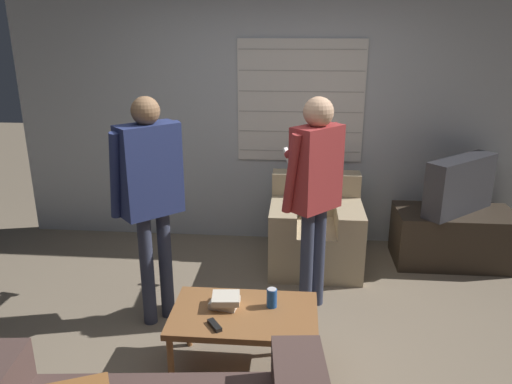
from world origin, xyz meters
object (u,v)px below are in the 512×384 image
object	(u,v)px
coffee_table	(244,318)
soda_can	(272,298)
person_right_standing	(315,180)
tv	(460,185)
person_left_standing	(150,185)
spare_remote	(215,325)
armchair_beige	(315,231)
book_stack	(225,300)

from	to	relation	value
coffee_table	soda_can	size ratio (longest dim) A/B	7.25
person_right_standing	tv	bearing A→B (deg)	-12.75
tv	person_left_standing	xyz separation A→B (m)	(-2.50, -1.19, 0.31)
tv	spare_remote	bearing A→B (deg)	3.85
person_left_standing	soda_can	bearing A→B (deg)	-71.90
armchair_beige	book_stack	distance (m)	1.66
person_left_standing	person_right_standing	world-z (taller)	person_left_standing
coffee_table	book_stack	size ratio (longest dim) A/B	4.54
armchair_beige	spare_remote	xyz separation A→B (m)	(-0.64, -1.77, 0.12)
spare_remote	armchair_beige	bearing A→B (deg)	35.74
coffee_table	soda_can	bearing A→B (deg)	25.70
coffee_table	soda_can	distance (m)	0.21
armchair_beige	person_left_standing	world-z (taller)	person_left_standing
person_left_standing	spare_remote	world-z (taller)	person_left_standing
book_stack	soda_can	distance (m)	0.30
armchair_beige	tv	distance (m)	1.37
armchair_beige	coffee_table	world-z (taller)	armchair_beige
coffee_table	spare_remote	size ratio (longest dim) A/B	7.03
tv	person_right_standing	distance (m)	1.65
armchair_beige	book_stack	size ratio (longest dim) A/B	4.12
coffee_table	spare_remote	bearing A→B (deg)	-131.85
person_left_standing	spare_remote	xyz separation A→B (m)	(0.57, -0.74, -0.62)
person_left_standing	spare_remote	distance (m)	1.12
armchair_beige	spare_remote	world-z (taller)	armchair_beige
book_stack	tv	bearing A→B (deg)	41.64
armchair_beige	person_right_standing	world-z (taller)	person_right_standing
book_stack	spare_remote	bearing A→B (deg)	-97.16
tv	soda_can	bearing A→B (deg)	5.04
armchair_beige	soda_can	xyz separation A→B (m)	(-0.32, -1.52, 0.17)
armchair_beige	book_stack	xyz separation A→B (m)	(-0.61, -1.54, 0.15)
armchair_beige	tv	size ratio (longest dim) A/B	1.12
coffee_table	tv	world-z (taller)	tv
person_right_standing	soda_can	world-z (taller)	person_right_standing
armchair_beige	tv	world-z (taller)	tv
person_right_standing	coffee_table	bearing A→B (deg)	-163.98
book_stack	soda_can	bearing A→B (deg)	4.16
tv	coffee_table	bearing A→B (deg)	3.55
person_right_standing	spare_remote	xyz separation A→B (m)	(-0.59, -1.02, -0.60)
armchair_beige	soda_can	world-z (taller)	armchair_beige
person_left_standing	spare_remote	size ratio (longest dim) A/B	13.05
person_right_standing	soda_can	distance (m)	0.98
armchair_beige	tv	bearing A→B (deg)	-173.12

